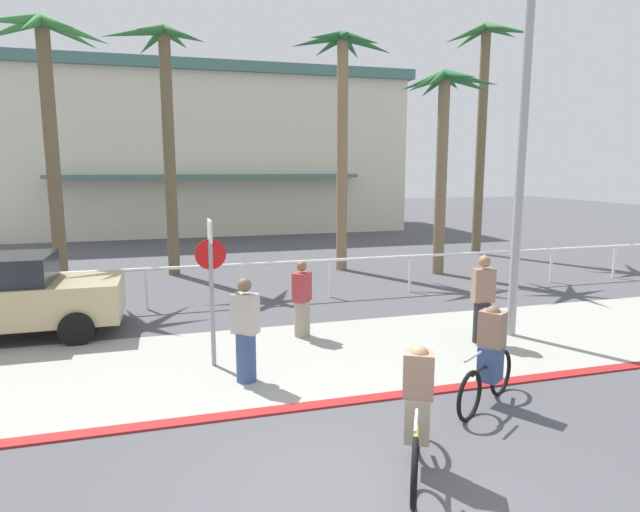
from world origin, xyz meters
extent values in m
plane|color=#4C4C51|center=(0.00, 10.00, 0.00)|extent=(80.00, 80.00, 0.00)
cube|color=#9E9E93|center=(0.00, 4.20, 0.01)|extent=(44.00, 4.00, 0.02)
cube|color=maroon|center=(0.00, 2.20, 0.01)|extent=(44.00, 0.24, 0.03)
cube|color=beige|center=(0.31, 26.21, 3.96)|extent=(20.71, 8.41, 7.92)
cube|color=#47706B|center=(0.31, 26.21, 8.17)|extent=(21.31, 9.01, 0.50)
cube|color=#47706B|center=(0.31, 21.50, 3.00)|extent=(14.50, 1.20, 0.16)
cylinder|color=white|center=(0.00, 8.50, 1.00)|extent=(27.84, 0.08, 0.08)
cylinder|color=white|center=(-4.64, 8.50, 0.50)|extent=(0.08, 0.08, 1.00)
cylinder|color=white|center=(-2.32, 8.50, 0.50)|extent=(0.08, 0.08, 1.00)
cylinder|color=white|center=(0.00, 8.50, 0.50)|extent=(0.08, 0.08, 1.00)
cylinder|color=white|center=(2.32, 8.50, 0.50)|extent=(0.08, 0.08, 1.00)
cylinder|color=white|center=(4.64, 8.50, 0.50)|extent=(0.08, 0.08, 1.00)
cylinder|color=white|center=(6.96, 8.50, 0.50)|extent=(0.08, 0.08, 1.00)
cylinder|color=white|center=(9.28, 8.50, 0.50)|extent=(0.08, 0.08, 1.00)
cylinder|color=white|center=(11.60, 8.50, 0.50)|extent=(0.08, 0.08, 1.00)
cylinder|color=gray|center=(-1.09, 4.22, 1.10)|extent=(0.08, 0.08, 2.20)
cube|color=white|center=(-1.09, 4.22, 2.38)|extent=(0.04, 0.56, 0.36)
cylinder|color=red|center=(-1.09, 4.22, 1.98)|extent=(0.52, 0.03, 0.52)
cylinder|color=#9EA0A5|center=(4.94, 4.31, 3.75)|extent=(0.18, 0.18, 7.50)
cylinder|color=brown|center=(-4.67, 11.23, 3.60)|extent=(0.36, 0.36, 7.20)
cone|color=#387F3D|center=(-3.84, 11.23, 6.93)|extent=(1.75, 0.32, 0.84)
cone|color=#387F3D|center=(-4.08, 11.97, 7.01)|extent=(1.47, 1.73, 0.69)
cone|color=#387F3D|center=(-4.84, 11.99, 6.96)|extent=(0.68, 1.67, 0.78)
cone|color=#387F3D|center=(-5.51, 11.64, 6.97)|extent=(1.90, 1.14, 0.76)
cone|color=#387F3D|center=(-5.37, 10.90, 7.05)|extent=(1.59, 0.99, 0.60)
cone|color=#387F3D|center=(-4.80, 10.64, 6.93)|extent=(0.61, 1.38, 0.83)
cone|color=#387F3D|center=(-4.21, 10.66, 6.99)|extent=(1.22, 1.42, 0.72)
cylinder|color=brown|center=(-1.61, 12.83, 3.76)|extent=(0.36, 0.36, 7.51)
cone|color=#2D6B33|center=(-1.00, 12.83, 7.37)|extent=(1.30, 0.32, 0.61)
cone|color=#2D6B33|center=(-1.25, 13.46, 7.39)|extent=(1.04, 1.48, 0.57)
cone|color=#2D6B33|center=(-2.00, 13.49, 7.26)|extent=(1.09, 1.57, 0.81)
cone|color=#2D6B33|center=(-2.51, 12.83, 7.36)|extent=(1.85, 0.32, 0.63)
cone|color=#2D6B33|center=(-2.00, 12.16, 7.34)|extent=(1.08, 1.54, 0.65)
cone|color=#2D6B33|center=(-1.30, 12.28, 7.35)|extent=(0.95, 1.32, 0.64)
cylinder|color=#846B4C|center=(3.84, 12.15, 3.77)|extent=(0.36, 0.36, 7.53)
cone|color=#235B2D|center=(4.67, 12.15, 7.30)|extent=(1.75, 0.32, 0.76)
cone|color=#235B2D|center=(4.31, 12.73, 7.32)|extent=(1.24, 1.44, 0.73)
cone|color=#235B2D|center=(3.64, 13.05, 7.38)|extent=(0.73, 1.92, 0.63)
cone|color=#235B2D|center=(3.08, 12.52, 7.39)|extent=(1.70, 1.04, 0.59)
cone|color=#235B2D|center=(3.22, 11.85, 7.40)|extent=(1.44, 0.91, 0.58)
cone|color=#235B2D|center=(3.66, 11.38, 7.41)|extent=(0.68, 1.67, 0.57)
cone|color=#235B2D|center=(4.25, 11.63, 7.33)|extent=(1.13, 1.31, 0.71)
cylinder|color=#756047|center=(6.65, 10.64, 3.12)|extent=(0.36, 0.36, 6.24)
cone|color=#235B2D|center=(7.45, 10.64, 6.01)|extent=(1.68, 0.32, 0.77)
cone|color=#235B2D|center=(7.19, 11.17, 6.11)|extent=(1.33, 1.33, 0.58)
cone|color=#235B2D|center=(6.65, 11.42, 6.00)|extent=(0.32, 1.65, 0.79)
cone|color=#235B2D|center=(6.15, 11.15, 6.06)|extent=(1.30, 1.30, 0.69)
cone|color=#235B2D|center=(6.04, 10.64, 5.97)|extent=(1.35, 0.32, 0.84)
cone|color=#235B2D|center=(6.07, 10.05, 5.97)|extent=(1.47, 1.47, 0.84)
cone|color=#235B2D|center=(6.65, 9.76, 6.08)|extent=(0.32, 1.83, 0.65)
cone|color=#235B2D|center=(7.23, 10.07, 6.03)|extent=(1.44, 1.44, 0.74)
cylinder|color=brown|center=(10.09, 13.92, 4.32)|extent=(0.36, 0.36, 8.64)
cone|color=#2D6B33|center=(10.73, 13.92, 8.48)|extent=(1.36, 0.32, 0.62)
cone|color=#2D6B33|center=(10.67, 14.65, 8.47)|extent=(1.45, 1.70, 0.64)
cone|color=#2D6B33|center=(9.91, 14.71, 8.38)|extent=(0.69, 1.75, 0.82)
cone|color=#2D6B33|center=(9.41, 14.25, 8.37)|extent=(1.60, 0.99, 0.83)
cone|color=#2D6B33|center=(9.54, 13.65, 8.44)|extent=(1.33, 0.86, 0.69)
cone|color=#2D6B33|center=(9.90, 13.09, 8.42)|extent=(0.71, 1.81, 0.73)
cone|color=#2D6B33|center=(10.65, 13.22, 8.39)|extent=(1.42, 1.67, 0.81)
cube|color=tan|center=(-4.97, 7.00, 0.73)|extent=(4.40, 1.80, 0.80)
cylinder|color=black|center=(-3.56, 7.90, 0.33)|extent=(0.66, 0.22, 0.66)
cylinder|color=black|center=(-3.56, 6.10, 0.33)|extent=(0.66, 0.22, 0.66)
torus|color=black|center=(2.12, 1.24, 0.33)|extent=(0.63, 0.45, 0.72)
torus|color=black|center=(3.03, 1.86, 0.33)|extent=(0.63, 0.45, 0.72)
cylinder|color=black|center=(2.75, 1.67, 0.48)|extent=(0.60, 0.43, 0.35)
cylinder|color=black|center=(2.31, 1.38, 0.62)|extent=(0.35, 0.26, 0.07)
cylinder|color=black|center=(2.67, 1.62, 0.55)|extent=(0.05, 0.05, 0.44)
cylinder|color=silver|center=(2.16, 1.27, 0.88)|extent=(0.43, 0.31, 0.04)
cube|color=#384C7A|center=(2.67, 1.62, 0.61)|extent=(0.42, 0.41, 0.52)
cube|color=#93705B|center=(2.67, 1.62, 1.13)|extent=(0.41, 0.43, 0.52)
sphere|color=brown|center=(2.67, 1.62, 1.36)|extent=(0.22, 0.22, 0.22)
torus|color=black|center=(0.56, -0.27, 0.33)|extent=(0.39, 0.66, 0.72)
torus|color=black|center=(1.08, 0.70, 0.33)|extent=(0.39, 0.66, 0.72)
cylinder|color=gold|center=(0.92, 0.41, 0.48)|extent=(0.37, 0.63, 0.35)
cylinder|color=gold|center=(0.67, -0.06, 0.62)|extent=(0.22, 0.36, 0.07)
cylinder|color=gold|center=(0.87, 0.32, 0.55)|extent=(0.05, 0.05, 0.44)
cylinder|color=silver|center=(0.58, -0.22, 0.88)|extent=(0.27, 0.46, 0.04)
cube|color=gray|center=(0.87, 0.32, 0.61)|extent=(0.40, 0.41, 0.52)
cube|color=#93705B|center=(0.87, 0.32, 1.13)|extent=(0.42, 0.39, 0.52)
sphere|color=#9E7556|center=(0.87, 0.32, 1.36)|extent=(0.22, 0.22, 0.22)
cylinder|color=gray|center=(0.78, 5.40, 0.38)|extent=(0.45, 0.45, 0.76)
cube|color=#A33338|center=(0.78, 5.40, 1.05)|extent=(0.46, 0.47, 0.58)
sphere|color=brown|center=(0.78, 5.40, 1.47)|extent=(0.21, 0.21, 0.21)
cylinder|color=#384C7A|center=(-0.65, 3.37, 0.41)|extent=(0.45, 0.45, 0.83)
cube|color=#B7B2A8|center=(-0.65, 3.37, 1.14)|extent=(0.48, 0.45, 0.64)
sphere|color=brown|center=(-0.65, 3.37, 1.61)|extent=(0.23, 0.23, 0.23)
cylinder|color=#232326|center=(4.08, 4.05, 0.42)|extent=(0.38, 0.38, 0.84)
cube|color=#93705B|center=(4.08, 4.05, 1.17)|extent=(0.44, 0.33, 0.65)
sphere|color=#9E7556|center=(4.08, 4.05, 1.64)|extent=(0.23, 0.23, 0.23)
camera|label=1|loc=(-1.77, -4.91, 3.44)|focal=30.27mm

